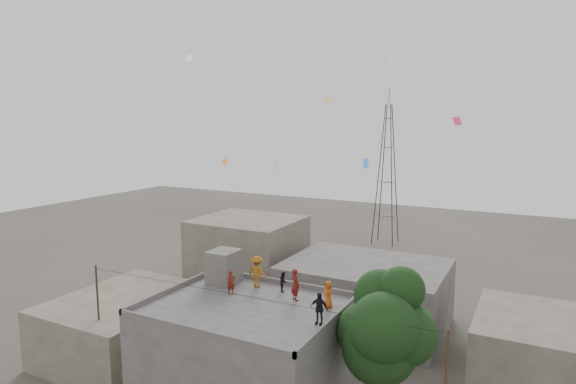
% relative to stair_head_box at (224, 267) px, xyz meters
% --- Properties ---
extents(main_building, '(10.00, 8.00, 6.10)m').
position_rel_stair_head_box_xyz_m(main_building, '(3.20, -2.60, -4.05)').
color(main_building, '#4E4B48').
rests_on(main_building, ground).
extents(parapet, '(10.00, 8.00, 0.30)m').
position_rel_stair_head_box_xyz_m(parapet, '(3.20, -2.60, -0.85)').
color(parapet, '#4E4B48').
rests_on(parapet, main_building).
extents(stair_head_box, '(1.60, 1.80, 2.00)m').
position_rel_stair_head_box_xyz_m(stair_head_box, '(0.00, 0.00, 0.00)').
color(stair_head_box, '#4E4B48').
rests_on(stair_head_box, main_building).
extents(neighbor_west, '(8.00, 10.00, 4.00)m').
position_rel_stair_head_box_xyz_m(neighbor_west, '(-7.80, -0.60, -5.10)').
color(neighbor_west, '#5A5247').
rests_on(neighbor_west, ground).
extents(neighbor_north, '(12.00, 9.00, 5.00)m').
position_rel_stair_head_box_xyz_m(neighbor_north, '(5.20, 11.40, -4.60)').
color(neighbor_north, '#4E4B48').
rests_on(neighbor_north, ground).
extents(neighbor_northwest, '(9.00, 8.00, 7.00)m').
position_rel_stair_head_box_xyz_m(neighbor_northwest, '(-6.80, 13.40, -3.60)').
color(neighbor_northwest, '#5A5247').
rests_on(neighbor_northwest, ground).
extents(neighbor_east, '(7.00, 8.00, 4.40)m').
position_rel_stair_head_box_xyz_m(neighbor_east, '(17.20, 7.40, -4.90)').
color(neighbor_east, '#5A5247').
rests_on(neighbor_east, ground).
extents(tree, '(4.90, 4.60, 9.10)m').
position_rel_stair_head_box_xyz_m(tree, '(10.57, -2.00, -1.00)').
color(tree, black).
rests_on(tree, ground).
extents(utility_line, '(20.12, 0.62, 7.40)m').
position_rel_stair_head_box_xyz_m(utility_line, '(3.70, -3.85, -3.27)').
color(utility_line, black).
rests_on(utility_line, ground).
extents(transmission_tower, '(2.97, 2.97, 20.01)m').
position_rel_stair_head_box_xyz_m(transmission_tower, '(-0.80, 37.40, 1.97)').
color(transmission_tower, black).
rests_on(transmission_tower, ground).
extents(person_red_adult, '(0.77, 0.71, 1.77)m').
position_rel_stair_head_box_xyz_m(person_red_adult, '(5.17, -0.62, -0.11)').
color(person_red_adult, maroon).
rests_on(person_red_adult, main_building).
extents(person_orange_child, '(0.83, 0.80, 1.43)m').
position_rel_stair_head_box_xyz_m(person_orange_child, '(7.16, -0.71, -0.28)').
color(person_orange_child, '#BE4E15').
rests_on(person_orange_child, main_building).
extents(person_dark_child, '(0.65, 0.70, 1.14)m').
position_rel_stair_head_box_xyz_m(person_dark_child, '(3.92, 0.36, -0.43)').
color(person_dark_child, black).
rests_on(person_dark_child, main_building).
extents(person_dark_adult, '(0.94, 0.42, 1.58)m').
position_rel_stair_head_box_xyz_m(person_dark_adult, '(7.60, -2.89, -0.21)').
color(person_dark_adult, black).
rests_on(person_dark_adult, main_building).
extents(person_orange_adult, '(1.26, 0.79, 1.88)m').
position_rel_stair_head_box_xyz_m(person_orange_adult, '(2.22, 0.24, -0.06)').
color(person_orange_adult, '#995A11').
rests_on(person_orange_adult, main_building).
extents(person_red_child, '(0.52, 0.60, 1.37)m').
position_rel_stair_head_box_xyz_m(person_red_child, '(1.52, -1.45, -0.31)').
color(person_red_child, maroon).
rests_on(person_red_child, main_building).
extents(kites, '(19.09, 14.41, 10.34)m').
position_rel_stair_head_box_xyz_m(kites, '(3.83, 4.58, 9.55)').
color(kites, orange).
rests_on(kites, ground).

